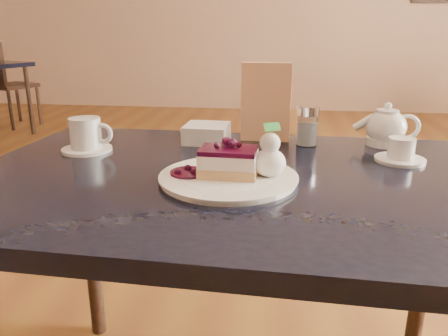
# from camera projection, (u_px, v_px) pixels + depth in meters

# --- Properties ---
(main_table) EXTENTS (1.19, 0.82, 0.73)m
(main_table) POSITION_uv_depth(u_px,v_px,m) (232.00, 206.00, 0.97)
(main_table) COLOR black
(main_table) RESTS_ON ground
(dessert_plate) EXTENTS (0.28, 0.28, 0.01)m
(dessert_plate) POSITION_uv_depth(u_px,v_px,m) (228.00, 178.00, 0.90)
(dessert_plate) COLOR white
(dessert_plate) RESTS_ON main_table
(cheesecake_slice) EXTENTS (0.12, 0.09, 0.06)m
(cheesecake_slice) POSITION_uv_depth(u_px,v_px,m) (228.00, 162.00, 0.89)
(cheesecake_slice) COLOR #E4B26E
(cheesecake_slice) RESTS_ON dessert_plate
(whipped_cream) EXTENTS (0.07, 0.07, 0.06)m
(whipped_cream) POSITION_uv_depth(u_px,v_px,m) (269.00, 163.00, 0.88)
(whipped_cream) COLOR white
(whipped_cream) RESTS_ON dessert_plate
(berry_sauce) EXTENTS (0.08, 0.08, 0.01)m
(berry_sauce) POSITION_uv_depth(u_px,v_px,m) (189.00, 173.00, 0.90)
(berry_sauce) COLOR black
(berry_sauce) RESTS_ON dessert_plate
(coffee_set) EXTENTS (0.14, 0.13, 0.09)m
(coffee_set) POSITION_uv_depth(u_px,v_px,m) (87.00, 136.00, 1.11)
(coffee_set) COLOR white
(coffee_set) RESTS_ON main_table
(tea_set) EXTENTS (0.17, 0.27, 0.10)m
(tea_set) POSITION_uv_depth(u_px,v_px,m) (388.00, 132.00, 1.14)
(tea_set) COLOR white
(tea_set) RESTS_ON main_table
(menu_card) EXTENTS (0.14, 0.03, 0.21)m
(menu_card) POSITION_uv_depth(u_px,v_px,m) (266.00, 102.00, 1.20)
(menu_card) COLOR #F8E59F
(menu_card) RESTS_ON main_table
(sugar_shaker) EXTENTS (0.06, 0.06, 0.11)m
(sugar_shaker) POSITION_uv_depth(u_px,v_px,m) (307.00, 126.00, 1.16)
(sugar_shaker) COLOR white
(sugar_shaker) RESTS_ON main_table
(napkin_stack) EXTENTS (0.12, 0.12, 0.05)m
(napkin_stack) POSITION_uv_depth(u_px,v_px,m) (207.00, 133.00, 1.21)
(napkin_stack) COLOR white
(napkin_stack) RESTS_ON main_table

